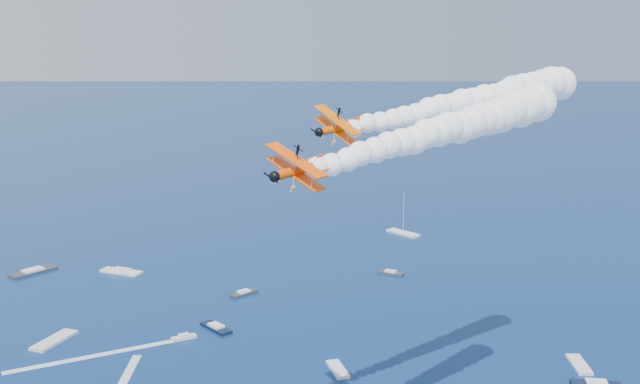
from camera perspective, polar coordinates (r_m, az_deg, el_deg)
biplane_lead at (r=115.28m, az=1.32°, el=4.57°), size 8.74×10.57×9.01m
biplane_trail at (r=93.56m, az=-1.62°, el=1.55°), size 9.45×11.34×8.72m
smoke_trail_lead at (r=134.26m, az=10.54°, el=6.35°), size 55.64×7.86×10.32m
smoke_trail_trail at (r=113.56m, az=8.75°, el=4.37°), size 56.24×18.65×10.32m
spectator_boats at (r=202.39m, az=-15.25°, el=-9.83°), size 239.78×181.22×0.70m
boat_wakes at (r=182.42m, az=-15.23°, el=-12.45°), size 37.83×40.78×0.04m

